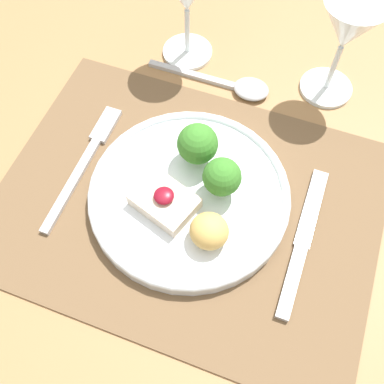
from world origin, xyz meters
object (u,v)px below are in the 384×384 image
at_px(fork, 87,157).
at_px(spoon, 238,86).
at_px(knife, 300,250).
at_px(dinner_plate, 193,192).
at_px(wine_glass_near, 347,31).

height_order(fork, spoon, spoon).
height_order(fork, knife, knife).
height_order(dinner_plate, spoon, dinner_plate).
distance_m(fork, knife, 0.31).
height_order(dinner_plate, knife, dinner_plate).
relative_size(dinner_plate, wine_glass_near, 1.67).
relative_size(dinner_plate, knife, 1.25).
bearing_deg(knife, wine_glass_near, 92.95).
bearing_deg(dinner_plate, fork, 177.00).
height_order(fork, wine_glass_near, wine_glass_near).
relative_size(dinner_plate, fork, 1.25).
xyz_separation_m(knife, spoon, (-0.15, 0.23, 0.00)).
bearing_deg(dinner_plate, wine_glass_near, 63.76).
bearing_deg(knife, dinner_plate, 168.93).
bearing_deg(fork, knife, -3.78).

